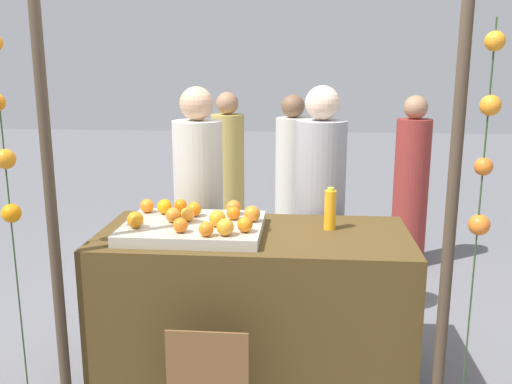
% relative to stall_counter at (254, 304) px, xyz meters
% --- Properties ---
extents(ground_plane, '(24.00, 24.00, 0.00)m').
position_rel_stall_counter_xyz_m(ground_plane, '(0.00, 0.00, -0.43)').
color(ground_plane, slate).
extents(stall_counter, '(1.75, 0.82, 0.86)m').
position_rel_stall_counter_xyz_m(stall_counter, '(0.00, 0.00, 0.00)').
color(stall_counter, '#4C3819').
rests_on(stall_counter, ground_plane).
extents(orange_tray, '(0.77, 0.60, 0.06)m').
position_rel_stall_counter_xyz_m(orange_tray, '(-0.34, -0.04, 0.46)').
color(orange_tray, '#B2AD99').
rests_on(orange_tray, stall_counter).
extents(orange_0, '(0.08, 0.08, 0.08)m').
position_rel_stall_counter_xyz_m(orange_0, '(-0.65, 0.16, 0.53)').
color(orange_0, orange).
rests_on(orange_0, orange_tray).
extents(orange_1, '(0.09, 0.09, 0.09)m').
position_rel_stall_counter_xyz_m(orange_1, '(-0.36, 0.09, 0.53)').
color(orange_1, orange).
rests_on(orange_1, orange_tray).
extents(orange_2, '(0.08, 0.08, 0.08)m').
position_rel_stall_counter_xyz_m(orange_2, '(-0.37, -0.23, 0.53)').
color(orange_2, orange).
rests_on(orange_2, orange_tray).
extents(orange_3, '(0.08, 0.08, 0.08)m').
position_rel_stall_counter_xyz_m(orange_3, '(-0.12, 0.04, 0.53)').
color(orange_3, orange).
rests_on(orange_3, orange_tray).
extents(orange_4, '(0.09, 0.09, 0.09)m').
position_rel_stall_counter_xyz_m(orange_4, '(-0.54, 0.14, 0.53)').
color(orange_4, orange).
rests_on(orange_4, orange_tray).
extents(orange_5, '(0.09, 0.09, 0.09)m').
position_rel_stall_counter_xyz_m(orange_5, '(-0.12, -0.26, 0.53)').
color(orange_5, orange).
rests_on(orange_5, orange_tray).
extents(orange_6, '(0.09, 0.09, 0.09)m').
position_rel_stall_counter_xyz_m(orange_6, '(-0.19, -0.10, 0.54)').
color(orange_6, orange).
rests_on(orange_6, orange_tray).
extents(orange_7, '(0.08, 0.08, 0.08)m').
position_rel_stall_counter_xyz_m(orange_7, '(-0.03, -0.19, 0.53)').
color(orange_7, orange).
rests_on(orange_7, orange_tray).
extents(orange_8, '(0.08, 0.08, 0.08)m').
position_rel_stall_counter_xyz_m(orange_8, '(-0.45, -0.04, 0.53)').
color(orange_8, orange).
rests_on(orange_8, orange_tray).
extents(orange_9, '(0.08, 0.08, 0.08)m').
position_rel_stall_counter_xyz_m(orange_9, '(-0.22, -0.28, 0.53)').
color(orange_9, orange).
rests_on(orange_9, orange_tray).
extents(orange_10, '(0.08, 0.08, 0.08)m').
position_rel_stall_counter_xyz_m(orange_10, '(-0.37, -0.02, 0.53)').
color(orange_10, orange).
rests_on(orange_10, orange_tray).
extents(orange_11, '(0.08, 0.08, 0.08)m').
position_rel_stall_counter_xyz_m(orange_11, '(-0.46, 0.20, 0.53)').
color(orange_11, orange).
rests_on(orange_11, orange_tray).
extents(orange_12, '(0.09, 0.09, 0.09)m').
position_rel_stall_counter_xyz_m(orange_12, '(-0.63, -0.16, 0.53)').
color(orange_12, orange).
rests_on(orange_12, orange_tray).
extents(orange_13, '(0.09, 0.09, 0.09)m').
position_rel_stall_counter_xyz_m(orange_13, '(-0.01, 0.02, 0.53)').
color(orange_13, orange).
rests_on(orange_13, orange_tray).
extents(orange_14, '(0.09, 0.09, 0.09)m').
position_rel_stall_counter_xyz_m(orange_14, '(-0.13, 0.15, 0.53)').
color(orange_14, orange).
rests_on(orange_14, orange_tray).
extents(juice_bottle, '(0.07, 0.07, 0.24)m').
position_rel_stall_counter_xyz_m(juice_bottle, '(0.43, 0.10, 0.55)').
color(juice_bottle, '#FCA41B').
rests_on(juice_bottle, stall_counter).
extents(vendor_left, '(0.33, 0.33, 1.64)m').
position_rel_stall_counter_xyz_m(vendor_left, '(-0.43, 0.62, 0.34)').
color(vendor_left, beige).
rests_on(vendor_left, ground_plane).
extents(vendor_right, '(0.33, 0.33, 1.65)m').
position_rel_stall_counter_xyz_m(vendor_right, '(0.38, 0.63, 0.34)').
color(vendor_right, '#99999E').
rests_on(vendor_right, ground_plane).
extents(crowd_person_0, '(0.30, 0.30, 1.52)m').
position_rel_stall_counter_xyz_m(crowd_person_0, '(0.17, 2.00, 0.28)').
color(crowd_person_0, beige).
rests_on(crowd_person_0, ground_plane).
extents(crowd_person_1, '(0.31, 0.31, 1.53)m').
position_rel_stall_counter_xyz_m(crowd_person_1, '(-0.44, 2.16, 0.28)').
color(crowd_person_1, tan).
rests_on(crowd_person_1, ground_plane).
extents(crowd_person_2, '(0.31, 0.31, 1.52)m').
position_rel_stall_counter_xyz_m(crowd_person_2, '(1.22, 1.96, 0.28)').
color(crowd_person_2, maroon).
rests_on(crowd_person_2, ground_plane).
extents(canopy_post_left, '(0.06, 0.06, 2.13)m').
position_rel_stall_counter_xyz_m(canopy_post_left, '(-0.95, -0.45, 0.63)').
color(canopy_post_left, '#473828').
rests_on(canopy_post_left, ground_plane).
extents(canopy_post_right, '(0.06, 0.06, 2.13)m').
position_rel_stall_counter_xyz_m(canopy_post_right, '(0.95, -0.45, 0.63)').
color(canopy_post_right, '#473828').
rests_on(canopy_post_right, ground_plane).
extents(garland_strand_left, '(0.11, 0.10, 1.98)m').
position_rel_stall_counter_xyz_m(garland_strand_left, '(-1.17, -0.44, 0.97)').
color(garland_strand_left, '#2D4C23').
rests_on(garland_strand_left, ground_plane).
extents(garland_strand_right, '(0.10, 0.10, 1.98)m').
position_rel_stall_counter_xyz_m(garland_strand_right, '(1.08, -0.46, 0.99)').
color(garland_strand_right, '#2D4C23').
rests_on(garland_strand_right, ground_plane).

